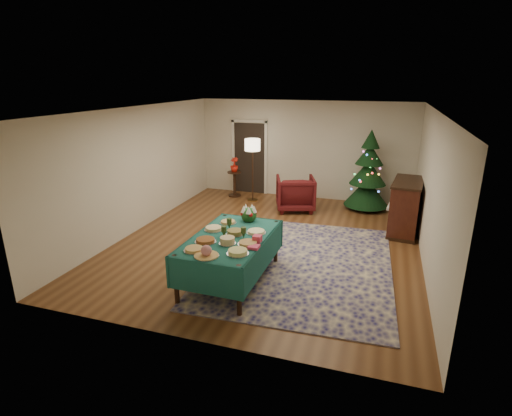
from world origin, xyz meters
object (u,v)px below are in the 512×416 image
(buffet_table, at_px, (231,246))
(potted_plant, at_px, (234,168))
(armchair, at_px, (295,192))
(side_table, at_px, (235,184))
(gift_box, at_px, (257,239))
(floor_lamp, at_px, (252,149))
(christmas_tree, at_px, (368,174))
(piano, at_px, (405,207))

(buffet_table, bearing_deg, potted_plant, 110.16)
(armchair, bearing_deg, side_table, -37.84)
(gift_box, distance_m, floor_lamp, 4.92)
(gift_box, bearing_deg, armchair, 94.13)
(buffet_table, height_order, armchair, armchair)
(side_table, bearing_deg, christmas_tree, -0.69)
(potted_plant, bearing_deg, gift_box, -65.29)
(christmas_tree, distance_m, piano, 1.75)
(armchair, xyz_separation_m, potted_plant, (-1.94, 0.70, 0.35))
(side_table, distance_m, potted_plant, 0.49)
(armchair, height_order, side_table, armchair)
(buffet_table, xyz_separation_m, potted_plant, (-1.76, 4.79, 0.19))
(side_table, distance_m, christmas_tree, 3.72)
(floor_lamp, bearing_deg, buffet_table, -76.07)
(buffet_table, height_order, gift_box, gift_box)
(armchair, height_order, christmas_tree, christmas_tree)
(gift_box, bearing_deg, christmas_tree, 73.38)
(buffet_table, height_order, potted_plant, potted_plant)
(armchair, bearing_deg, buffet_table, 69.46)
(potted_plant, xyz_separation_m, piano, (4.57, -1.51, -0.27))
(floor_lamp, xyz_separation_m, potted_plant, (-0.63, 0.26, -0.62))
(gift_box, distance_m, piano, 4.10)
(side_table, height_order, potted_plant, potted_plant)
(floor_lamp, relative_size, piano, 1.22)
(christmas_tree, xyz_separation_m, piano, (0.89, -1.46, -0.36))
(potted_plant, relative_size, piano, 0.29)
(buffet_table, xyz_separation_m, side_table, (-1.76, 4.79, -0.29))
(piano, bearing_deg, christmas_tree, 121.42)
(floor_lamp, distance_m, potted_plant, 0.92)
(armchair, relative_size, piano, 0.69)
(gift_box, xyz_separation_m, piano, (2.33, 3.36, -0.29))
(potted_plant, distance_m, piano, 4.82)
(potted_plant, distance_m, christmas_tree, 3.68)
(floor_lamp, xyz_separation_m, side_table, (-0.63, 0.26, -1.10))
(gift_box, distance_m, potted_plant, 5.36)
(gift_box, height_order, floor_lamp, floor_lamp)
(buffet_table, xyz_separation_m, gift_box, (0.48, -0.08, 0.21))
(side_table, bearing_deg, gift_box, -65.29)
(side_table, relative_size, potted_plant, 1.76)
(buffet_table, relative_size, armchair, 2.16)
(potted_plant, relative_size, christmas_tree, 0.20)
(armchair, height_order, floor_lamp, floor_lamp)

